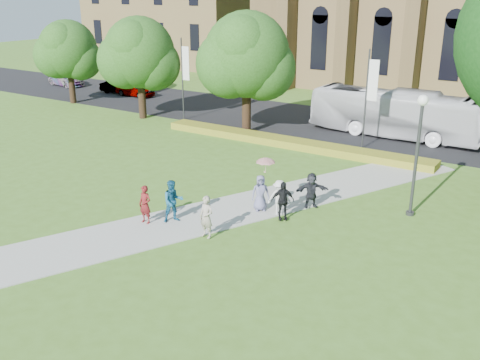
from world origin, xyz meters
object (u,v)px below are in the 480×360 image
Objects in this scene: car_0 at (135,89)px; car_2 at (66,79)px; streetlamp at (418,142)px; car_1 at (120,86)px; tour_coach at (395,113)px; pedestrian_0 at (145,205)px.

car_2 is at bearing 91.19° from car_0.
car_2 is at bearing 160.24° from streetlamp.
car_2 reaches higher than car_1.
streetlamp reaches higher than car_2.
car_2 is at bearing 89.21° from tour_coach.
tour_coach reaches higher than pedestrian_0.
tour_coach is 24.35m from car_0.
streetlamp is 1.39× the size of car_1.
streetlamp is 34.46m from car_1.
car_0 is 9.86m from car_2.
car_2 is at bearing 144.42° from pedestrian_0.
pedestrian_0 is at bearing -116.09° from car_2.
car_0 is (-29.12, 13.64, -2.60)m from streetlamp.
car_0 is at bearing 89.00° from tour_coach.
car_0 is 2.28m from car_1.
streetlamp reaches higher than car_0.
streetlamp is 1.14× the size of car_2.
car_1 is at bearing 88.46° from tour_coach.
car_0 is 28.79m from pedestrian_0.
streetlamp is at bearing -100.93° from car_2.
car_1 is 2.32× the size of pedestrian_0.
streetlamp is 0.47× the size of tour_coach.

